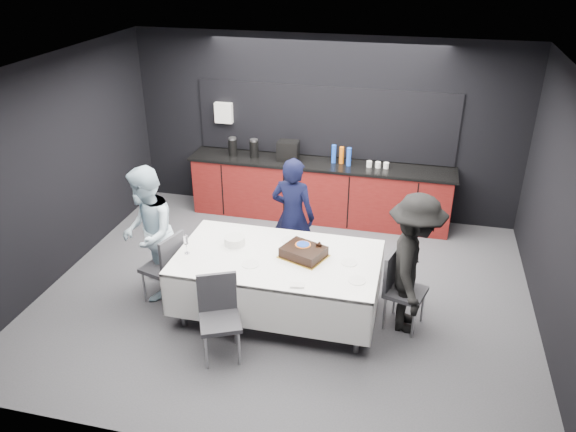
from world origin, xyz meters
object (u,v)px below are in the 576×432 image
(chair_right, at_px, (399,284))
(person_right, at_px, (413,264))
(chair_left, at_px, (167,263))
(person_center, at_px, (293,216))
(champagne_flute, at_px, (186,241))
(chair_near, at_px, (219,311))
(plate_stack, at_px, (235,241))
(person_left, at_px, (148,234))
(party_table, at_px, (278,267))
(cake_assembly, at_px, (304,252))

(chair_right, xyz_separation_m, person_right, (0.12, -0.03, 0.29))
(chair_left, xyz_separation_m, person_right, (2.87, 0.17, 0.29))
(person_center, distance_m, person_right, 1.80)
(chair_right, bearing_deg, champagne_flute, -172.82)
(chair_left, xyz_separation_m, chair_near, (0.93, -0.75, 0.00))
(plate_stack, distance_m, chair_left, 0.88)
(chair_right, relative_size, person_right, 0.56)
(person_right, bearing_deg, person_left, 88.87)
(champagne_flute, bearing_deg, chair_left, 162.52)
(chair_right, bearing_deg, person_center, 149.18)
(chair_near, xyz_separation_m, person_center, (0.38, 1.81, 0.27))
(party_table, height_order, chair_near, chair_near)
(plate_stack, distance_m, person_right, 2.07)
(party_table, xyz_separation_m, plate_stack, (-0.56, 0.15, 0.19))
(chair_left, height_order, chair_near, same)
(party_table, xyz_separation_m, champagne_flute, (-1.04, -0.18, 0.30))
(chair_near, distance_m, person_center, 1.87)
(plate_stack, height_order, chair_left, chair_left)
(person_left, distance_m, person_right, 3.14)
(chair_left, bearing_deg, party_table, 3.18)
(plate_stack, relative_size, chair_near, 0.26)
(cake_assembly, bearing_deg, chair_right, 3.51)
(person_left, xyz_separation_m, person_right, (3.14, 0.06, -0.01))
(chair_left, bearing_deg, person_left, 156.21)
(cake_assembly, bearing_deg, chair_left, -175.31)
(cake_assembly, relative_size, plate_stack, 2.43)
(person_left, bearing_deg, chair_near, 32.25)
(cake_assembly, bearing_deg, party_table, -168.31)
(party_table, bearing_deg, cake_assembly, 11.69)
(chair_right, xyz_separation_m, person_center, (-1.44, 0.86, 0.27))
(cake_assembly, height_order, champagne_flute, champagne_flute)
(cake_assembly, height_order, plate_stack, cake_assembly)
(plate_stack, bearing_deg, party_table, -14.69)
(chair_left, xyz_separation_m, person_left, (-0.27, 0.12, 0.31))
(cake_assembly, relative_size, person_center, 0.37)
(party_table, relative_size, plate_stack, 9.49)
(chair_left, bearing_deg, chair_near, -38.79)
(cake_assembly, height_order, chair_right, cake_assembly)
(plate_stack, height_order, chair_right, chair_right)
(plate_stack, xyz_separation_m, person_right, (2.07, -0.05, -0.00))
(chair_near, distance_m, person_right, 2.17)
(person_right, bearing_deg, cake_assembly, 89.66)
(champagne_flute, bearing_deg, person_left, 159.61)
(chair_left, distance_m, person_center, 1.71)
(chair_left, bearing_deg, champagne_flute, -17.48)
(person_right, bearing_deg, champagne_flute, 94.03)
(cake_assembly, distance_m, person_left, 1.92)
(chair_near, bearing_deg, chair_right, 27.76)
(party_table, height_order, champagne_flute, champagne_flute)
(cake_assembly, distance_m, plate_stack, 0.86)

